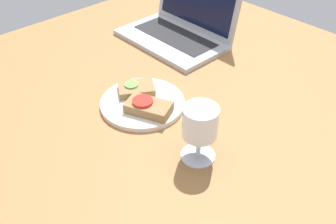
{
  "coord_description": "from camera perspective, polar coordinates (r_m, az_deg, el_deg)",
  "views": [
    {
      "loc": [
        52.81,
        -50.7,
        61.21
      ],
      "look_at": [
        3.89,
        -4.98,
        8.0
      ],
      "focal_mm": 40.0,
      "sensor_mm": 36.0,
      "label": 1
    }
  ],
  "objects": [
    {
      "name": "wooden_table",
      "position": [
        0.94,
        0.59,
        -0.73
      ],
      "size": [
        140.0,
        140.0,
        3.0
      ],
      "primitive_type": "cube",
      "color": "#9E6B3D",
      "rests_on": "ground"
    },
    {
      "name": "plate",
      "position": [
        0.96,
        -3.9,
        1.37
      ],
      "size": [
        21.48,
        21.48,
        1.3
      ],
      "primitive_type": "cylinder",
      "color": "silver",
      "rests_on": "wooden_table"
    },
    {
      "name": "sandwich_with_tomato",
      "position": [
        0.91,
        -3.07,
        0.81
      ],
      "size": [
        12.49,
        10.1,
        3.09
      ],
      "color": "#937047",
      "rests_on": "plate"
    },
    {
      "name": "sandwich_with_cucumber",
      "position": [
        0.98,
        -4.9,
        3.61
      ],
      "size": [
        10.41,
        11.28,
        2.33
      ],
      "color": "#937047",
      "rests_on": "plate"
    },
    {
      "name": "wine_glass",
      "position": [
        0.76,
        4.9,
        -2.02
      ],
      "size": [
        7.59,
        7.59,
        13.09
      ],
      "color": "white",
      "rests_on": "wooden_table"
    },
    {
      "name": "laptop",
      "position": [
        1.25,
        1.94,
        13.31
      ],
      "size": [
        34.62,
        24.7,
        23.28
      ],
      "color": "#ADAFB5",
      "rests_on": "wooden_table"
    }
  ]
}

